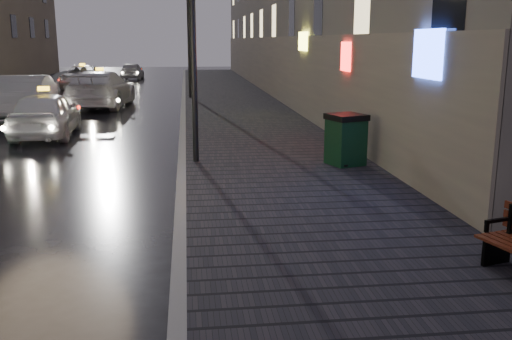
{
  "coord_description": "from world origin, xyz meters",
  "views": [
    {
      "loc": [
        1.66,
        -7.74,
        3.05
      ],
      "look_at": [
        2.82,
        1.81,
        0.85
      ],
      "focal_mm": 40.0,
      "sensor_mm": 36.0,
      "label": 1
    }
  ],
  "objects": [
    {
      "name": "taxi_mid",
      "position": [
        -2.26,
        19.31,
        0.84
      ],
      "size": [
        2.86,
        5.97,
        1.68
      ],
      "primitive_type": "imported",
      "rotation": [
        0.0,
        0.0,
        3.05
      ],
      "color": "silver",
      "rests_on": "ground"
    },
    {
      "name": "car_left_mid",
      "position": [
        -4.65,
        15.26,
        0.85
      ],
      "size": [
        1.98,
        5.2,
        1.69
      ],
      "primitive_type": "imported",
      "rotation": [
        0.0,
        0.0,
        0.04
      ],
      "color": "gray",
      "rests_on": "ground"
    },
    {
      "name": "taxi_near",
      "position": [
        -2.84,
        11.08,
        0.74
      ],
      "size": [
        1.89,
        4.39,
        1.48
      ],
      "primitive_type": "imported",
      "rotation": [
        0.0,
        0.0,
        3.18
      ],
      "color": "silver",
      "rests_on": "ground"
    },
    {
      "name": "taxi_far",
      "position": [
        -4.97,
        30.6,
        0.72
      ],
      "size": [
        2.45,
        5.18,
        1.43
      ],
      "primitive_type": "imported",
      "rotation": [
        0.0,
        0.0,
        0.01
      ],
      "color": "silver",
      "rests_on": "ground"
    },
    {
      "name": "sidewalk",
      "position": [
        3.9,
        21.0,
        0.07
      ],
      "size": [
        4.6,
        58.0,
        0.15
      ],
      "primitive_type": "cube",
      "color": "black",
      "rests_on": "ground"
    },
    {
      "name": "lamp_near",
      "position": [
        1.85,
        6.0,
        3.49
      ],
      "size": [
        0.36,
        0.36,
        5.28
      ],
      "color": "black",
      "rests_on": "sidewalk"
    },
    {
      "name": "trash_bin",
      "position": [
        5.38,
        5.21,
        0.76
      ],
      "size": [
        1.0,
        1.0,
        1.2
      ],
      "rotation": [
        0.0,
        0.0,
        0.33
      ],
      "color": "black",
      "rests_on": "sidewalk"
    },
    {
      "name": "lamp_far",
      "position": [
        1.85,
        22.0,
        3.49
      ],
      "size": [
        0.36,
        0.36,
        5.28
      ],
      "color": "black",
      "rests_on": "sidewalk"
    },
    {
      "name": "ground",
      "position": [
        0.0,
        0.0,
        0.0
      ],
      "size": [
        120.0,
        120.0,
        0.0
      ],
      "primitive_type": "plane",
      "color": "black",
      "rests_on": "ground"
    },
    {
      "name": "curb",
      "position": [
        1.5,
        21.0,
        0.07
      ],
      "size": [
        0.2,
        58.0,
        0.15
      ],
      "primitive_type": "cube",
      "color": "slate",
      "rests_on": "ground"
    },
    {
      "name": "car_far",
      "position": [
        -2.57,
        38.74,
        0.66
      ],
      "size": [
        1.72,
        3.93,
        1.32
      ],
      "primitive_type": "imported",
      "rotation": [
        0.0,
        0.0,
        3.1
      ],
      "color": "#9F9EA6",
      "rests_on": "ground"
    }
  ]
}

